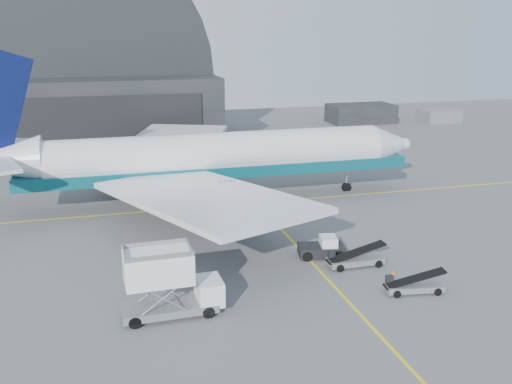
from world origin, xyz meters
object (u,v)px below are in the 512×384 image
object	(u,v)px
airliner	(201,158)
belt_loader_a	(413,286)
belt_loader_b	(355,259)
pushback_tug	(323,249)
catering_truck	(168,283)

from	to	relation	value
airliner	belt_loader_a	size ratio (longest dim) A/B	11.09
airliner	belt_loader_b	distance (m)	24.77
pushback_tug	belt_loader_a	world-z (taller)	pushback_tug
catering_truck	belt_loader_a	world-z (taller)	catering_truck
catering_truck	belt_loader_b	world-z (taller)	catering_truck
catering_truck	pushback_tug	xyz separation A→B (m)	(14.88, 7.54, -1.80)
belt_loader_b	catering_truck	bearing A→B (deg)	-164.26
airliner	belt_loader_a	world-z (taller)	airliner
pushback_tug	belt_loader_b	xyz separation A→B (m)	(1.87, -2.90, -0.10)
airliner	catering_truck	xyz separation A→B (m)	(-7.21, -27.00, -2.85)
airliner	belt_loader_b	xyz separation A→B (m)	(9.53, -22.37, -4.75)
airliner	catering_truck	bearing A→B (deg)	-104.95
pushback_tug	belt_loader_a	xyz separation A→B (m)	(4.11, -8.86, -0.15)
catering_truck	belt_loader_a	xyz separation A→B (m)	(18.98, -1.32, -1.95)
pushback_tug	belt_loader_b	distance (m)	3.45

